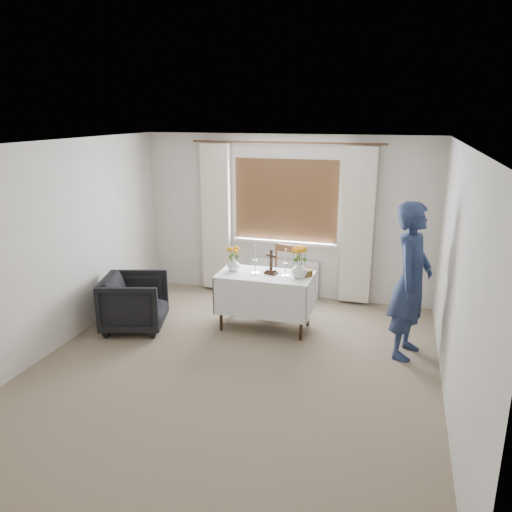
% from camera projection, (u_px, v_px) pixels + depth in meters
% --- Properties ---
extents(ground, '(5.00, 5.00, 0.00)m').
position_uv_depth(ground, '(234.00, 368.00, 5.68)').
color(ground, gray).
rests_on(ground, ground).
extents(altar_table, '(1.24, 0.64, 0.76)m').
position_uv_depth(altar_table, '(265.00, 301.00, 6.64)').
color(altar_table, white).
rests_on(altar_table, ground).
extents(wooden_chair, '(0.54, 0.54, 0.96)m').
position_uv_depth(wooden_chair, '(281.00, 279.00, 7.21)').
color(wooden_chair, brown).
rests_on(wooden_chair, ground).
extents(armchair, '(0.99, 0.98, 0.73)m').
position_uv_depth(armchair, '(135.00, 303.00, 6.64)').
color(armchair, black).
rests_on(armchair, ground).
extents(person, '(0.60, 0.77, 1.85)m').
position_uv_depth(person, '(411.00, 281.00, 5.77)').
color(person, navy).
rests_on(person, ground).
extents(radiator, '(1.10, 0.10, 0.60)m').
position_uv_depth(radiator, '(284.00, 278.00, 7.83)').
color(radiator, silver).
rests_on(radiator, ground).
extents(wooden_cross, '(0.19, 0.16, 0.33)m').
position_uv_depth(wooden_cross, '(271.00, 262.00, 6.50)').
color(wooden_cross, black).
rests_on(wooden_cross, altar_table).
extents(candlestick_left, '(0.12, 0.12, 0.39)m').
position_uv_depth(candlestick_left, '(255.00, 259.00, 6.51)').
color(candlestick_left, silver).
rests_on(candlestick_left, altar_table).
extents(candlestick_right, '(0.11, 0.11, 0.37)m').
position_uv_depth(candlestick_right, '(285.00, 262.00, 6.41)').
color(candlestick_right, silver).
rests_on(candlestick_right, altar_table).
extents(flower_vase_left, '(0.18, 0.18, 0.18)m').
position_uv_depth(flower_vase_left, '(234.00, 264.00, 6.65)').
color(flower_vase_left, silver).
rests_on(flower_vase_left, altar_table).
extents(flower_vase_right, '(0.22, 0.22, 0.22)m').
position_uv_depth(flower_vase_right, '(299.00, 269.00, 6.37)').
color(flower_vase_right, silver).
rests_on(flower_vase_right, altar_table).
extents(wicker_basket, '(0.28, 0.28, 0.08)m').
position_uv_depth(wicker_basket, '(305.00, 272.00, 6.49)').
color(wicker_basket, brown).
rests_on(wicker_basket, altar_table).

